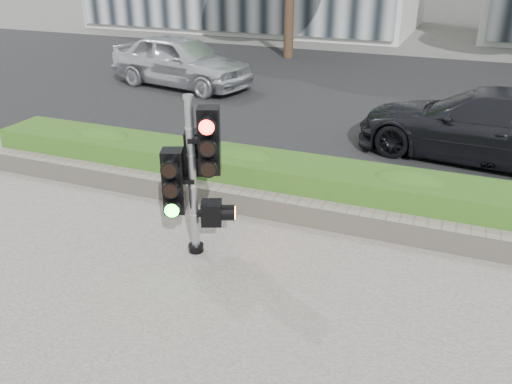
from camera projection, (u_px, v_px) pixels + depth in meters
ground at (251, 289)px, 6.70m from camera, size 120.00×120.00×0.00m
road at (388, 97)px, 15.14m from camera, size 60.00×13.00×0.02m
curb at (321, 188)px, 9.34m from camera, size 60.00×0.25×0.12m
stone_wall at (299, 211)px, 8.22m from camera, size 12.00×0.32×0.34m
hedge at (312, 185)px, 8.70m from camera, size 12.00×1.00×0.68m
traffic_signal at (195, 169)px, 7.00m from camera, size 0.80×0.71×2.19m
car_silver at (181, 61)px, 15.97m from camera, size 4.72×2.62×1.52m
car_dark at (483, 125)px, 10.47m from camera, size 5.02×2.63×1.39m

